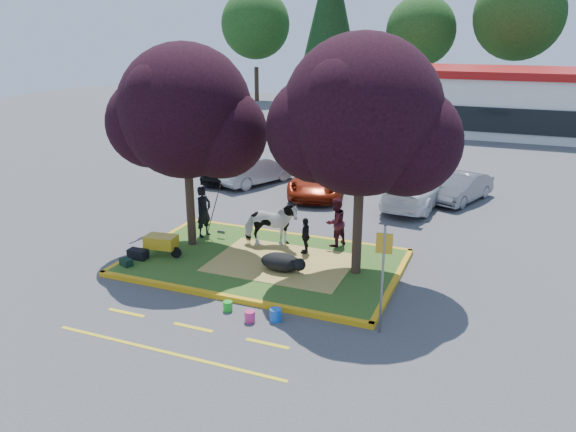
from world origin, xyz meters
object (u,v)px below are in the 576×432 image
at_px(cow, 271,225).
at_px(bucket_pink, 250,316).
at_px(calf, 281,262).
at_px(sign_post, 383,267).
at_px(car_silver, 257,170).
at_px(bucket_green, 228,306).
at_px(car_black, 232,164).
at_px(handler, 204,212).
at_px(bucket_blue, 276,315).
at_px(wheelbarrow, 161,242).

distance_m(cow, bucket_pink, 4.89).
bearing_deg(bucket_pink, calf, 97.11).
bearing_deg(sign_post, car_silver, 121.35).
relative_size(calf, bucket_green, 4.83).
relative_size(cow, car_black, 0.40).
height_order(calf, bucket_pink, calf).
xyz_separation_m(calf, bucket_pink, (0.36, -2.88, -0.28)).
distance_m(cow, bucket_green, 4.42).
xyz_separation_m(handler, bucket_blue, (4.55, -4.34, -0.87)).
bearing_deg(bucket_pink, bucket_green, 158.64).
relative_size(calf, handler, 0.72).
height_order(bucket_pink, car_silver, car_silver).
bearing_deg(car_black, sign_post, -55.32).
distance_m(bucket_blue, car_black, 14.34).
bearing_deg(car_black, calf, -61.42).
xyz_separation_m(calf, car_silver, (-5.11, 9.23, 0.25)).
distance_m(handler, car_silver, 7.64).
relative_size(cow, calf, 1.41).
distance_m(handler, wheelbarrow, 2.15).
xyz_separation_m(cow, wheelbarrow, (-2.87, -2.06, -0.29)).
bearing_deg(bucket_green, car_black, 116.92).
bearing_deg(bucket_green, cow, 98.71).
bearing_deg(bucket_green, calf, 80.67).
xyz_separation_m(bucket_green, car_black, (-6.18, 12.16, 0.63)).
distance_m(cow, wheelbarrow, 3.54).
bearing_deg(cow, sign_post, -150.48).
xyz_separation_m(handler, sign_post, (7.10, -3.92, 0.69)).
relative_size(bucket_pink, car_silver, 0.07).
height_order(wheelbarrow, car_silver, car_silver).
distance_m(calf, wheelbarrow, 3.97).
distance_m(cow, bucket_blue, 4.83).
distance_m(calf, bucket_blue, 2.77).
bearing_deg(cow, bucket_green, 168.67).
bearing_deg(calf, bucket_blue, -71.14).
xyz_separation_m(bucket_green, bucket_blue, (1.36, -0.02, 0.03)).
height_order(bucket_green, bucket_blue, bucket_blue).
xyz_separation_m(handler, bucket_pink, (3.97, -4.63, -0.88)).
bearing_deg(wheelbarrow, car_black, 97.86).
bearing_deg(handler, sign_post, -106.11).
bearing_deg(bucket_blue, wheelbarrow, 155.16).
xyz_separation_m(bucket_green, car_silver, (-4.69, 11.81, 0.54)).
relative_size(cow, wheelbarrow, 1.01).
relative_size(calf, bucket_pink, 4.38).
relative_size(handler, bucket_green, 6.75).
xyz_separation_m(calf, bucket_blue, (0.94, -2.59, -0.26)).
bearing_deg(bucket_blue, car_silver, 117.11).
relative_size(cow, bucket_blue, 5.45).
distance_m(car_black, car_silver, 1.53).
distance_m(wheelbarrow, bucket_pink, 5.03).
xyz_separation_m(cow, handler, (-2.53, 0.02, 0.13)).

